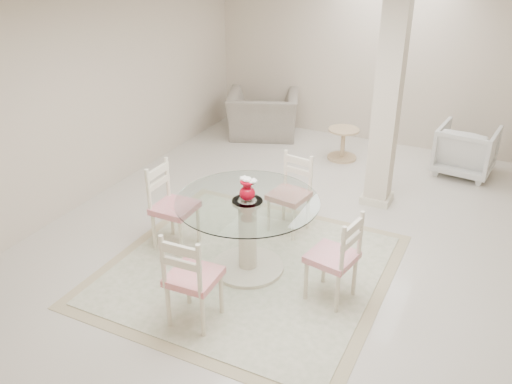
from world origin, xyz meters
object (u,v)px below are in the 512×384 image
at_px(dining_table, 248,235).
at_px(dining_chair_west, 169,200).
at_px(side_table, 343,145).
at_px(recliner_taupe, 263,115).
at_px(dining_chair_north, 292,188).
at_px(dining_chair_south, 189,273).
at_px(column, 387,104).
at_px(armchair_white, 466,150).
at_px(dining_chair_east, 339,252).
at_px(red_vase, 247,190).

distance_m(dining_table, dining_chair_west, 1.03).
xyz_separation_m(dining_table, side_table, (-0.04, 3.38, -0.20)).
relative_size(dining_table, recliner_taupe, 1.25).
bearing_deg(dining_chair_north, dining_chair_west, -130.66).
bearing_deg(dining_chair_north, dining_chair_south, -85.47).
distance_m(column, dining_table, 2.52).
bearing_deg(dining_chair_south, recliner_taupe, -74.55).
bearing_deg(recliner_taupe, armchair_white, 157.00).
bearing_deg(dining_chair_north, recliner_taupe, 130.08).
distance_m(dining_chair_east, side_table, 3.64).
bearing_deg(recliner_taupe, dining_chair_south, 86.57).
distance_m(dining_chair_west, dining_chair_south, 1.45).
bearing_deg(side_table, recliner_taupe, 166.79).
relative_size(dining_table, dining_chair_east, 1.38).
height_order(dining_chair_south, armchair_white, dining_chair_south).
xyz_separation_m(recliner_taupe, side_table, (1.56, -0.37, -0.15)).
bearing_deg(armchair_white, side_table, 14.78).
bearing_deg(recliner_taupe, side_table, 145.45).
relative_size(column, side_table, 5.45).
height_order(dining_table, side_table, dining_table).
bearing_deg(red_vase, side_table, 90.73).
distance_m(dining_chair_south, side_table, 4.42).
height_order(dining_chair_west, dining_chair_south, dining_chair_west).
xyz_separation_m(red_vase, dining_chair_north, (0.08, 1.01, -0.41)).
bearing_deg(red_vase, armchair_white, 64.47).
bearing_deg(column, dining_chair_west, -131.02).
xyz_separation_m(dining_table, recliner_taupe, (-1.61, 3.75, -0.05)).
xyz_separation_m(dining_table, red_vase, (0.00, 0.00, 0.53)).
bearing_deg(dining_chair_south, column, -108.03).
height_order(dining_table, dining_chair_west, dining_chair_west).
relative_size(dining_chair_east, dining_chair_south, 0.97).
distance_m(dining_table, dining_chair_north, 1.03).
distance_m(dining_table, dining_chair_east, 1.03).
bearing_deg(armchair_white, recliner_taupe, 4.54).
xyz_separation_m(dining_chair_west, recliner_taupe, (-0.59, 3.68, -0.20)).
xyz_separation_m(red_vase, dining_chair_south, (-0.06, -1.02, -0.39)).
xyz_separation_m(dining_chair_east, dining_chair_north, (-0.94, 1.09, -0.01)).
distance_m(column, dining_chair_west, 2.92).
bearing_deg(dining_chair_east, side_table, -152.32).
bearing_deg(red_vase, dining_chair_north, 85.67).
xyz_separation_m(red_vase, recliner_taupe, (-1.61, 3.75, -0.58)).
height_order(dining_chair_north, dining_chair_west, dining_chair_west).
distance_m(dining_table, side_table, 3.39).
bearing_deg(dining_chair_south, dining_chair_east, -141.43).
bearing_deg(dining_table, dining_chair_south, -93.58).
height_order(dining_chair_north, dining_chair_south, dining_chair_south).
xyz_separation_m(dining_chair_north, dining_chair_west, (-1.10, -0.95, 0.03)).
height_order(red_vase, side_table, red_vase).
distance_m(dining_chair_south, recliner_taupe, 5.01).
bearing_deg(recliner_taupe, dining_chair_north, 100.25).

